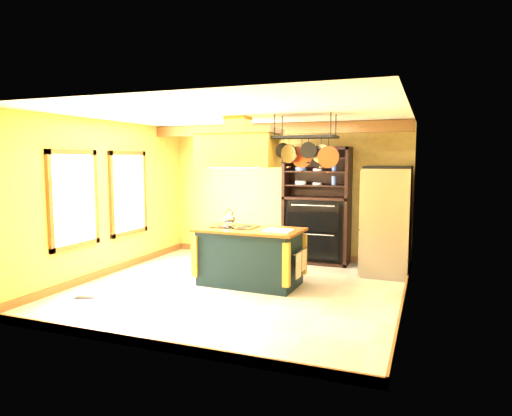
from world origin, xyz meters
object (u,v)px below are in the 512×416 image
Objects in this scene: range_hood at (238,146)px; hutch at (317,218)px; kitchen_island at (250,256)px; pot_rack at (306,145)px; refrigerator at (386,223)px.

range_hood is 0.58× the size of hutch.
kitchen_island is 1.99m from pot_rack.
refrigerator reaches higher than kitchen_island.
hutch is (0.63, 1.98, 0.41)m from kitchen_island.
kitchen_island is 1.29× the size of range_hood.
hutch is at bearing 160.74° from refrigerator.
pot_rack reaches higher than refrigerator.
pot_rack is 0.46× the size of hutch.
refrigerator is at bearing 34.61° from range_hood.
kitchen_island is 0.76× the size of hutch.
hutch is (-0.28, 1.98, -1.36)m from pot_rack.
hutch is at bearing 74.39° from kitchen_island.
kitchen_island is at bearing -142.82° from refrigerator.
pot_rack reaches higher than kitchen_island.
range_hood and pot_rack have the same top height.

